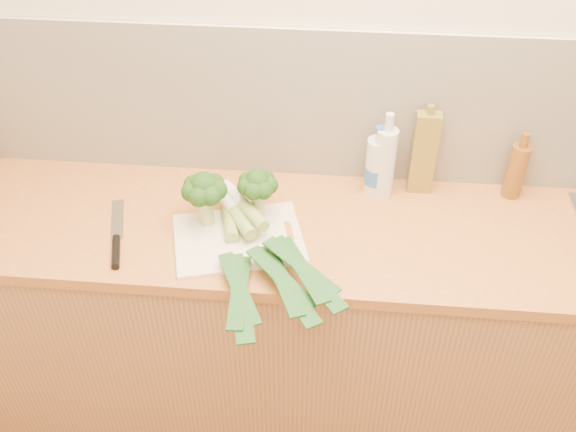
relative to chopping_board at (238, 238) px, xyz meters
The scene contains 13 objects.
room_shell 0.58m from the chopping_board, 46.59° to the left, with size 3.50×3.50×3.50m.
counter 0.59m from the chopping_board, 13.82° to the left, with size 3.20×0.62×0.90m.
chopping_board is the anchor object (origin of this frame).
broccoli_left 0.19m from the chopping_board, 150.69° to the left, with size 0.14×0.14×0.19m.
broccoli_right 0.18m from the chopping_board, 65.89° to the left, with size 0.13×0.13×0.18m.
leek_front 0.04m from the chopping_board, 121.31° to the right, with size 0.22×0.69×0.04m.
leek_mid 0.09m from the chopping_board, 40.74° to the right, with size 0.38×0.57×0.04m.
leek_back 0.12m from the chopping_board, 14.54° to the right, with size 0.42×0.54×0.04m.
chefs_knife 0.38m from the chopping_board, behind, with size 0.12×0.34×0.03m.
oil_tin 0.68m from the chopping_board, 28.91° to the left, with size 0.08×0.05×0.33m.
glass_bottle 0.55m from the chopping_board, 31.95° to the left, with size 0.07×0.07×0.31m.
amber_bottle 0.95m from the chopping_board, 19.58° to the left, with size 0.06×0.06×0.25m.
water_bottle 0.53m from the chopping_board, 34.27° to the left, with size 0.08×0.08×0.24m.
Camera 1 is at (-0.06, -0.37, 2.25)m, focal length 40.00 mm.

